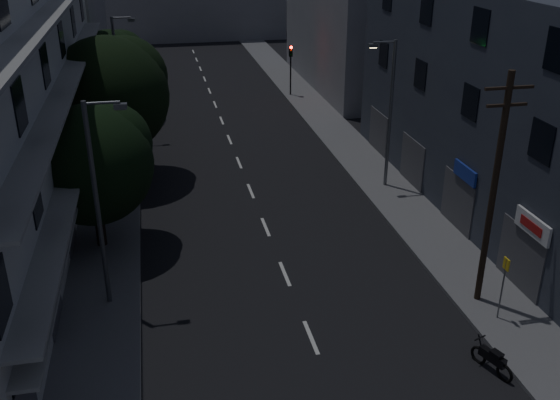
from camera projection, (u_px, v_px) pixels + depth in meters
name	position (u px, v px, depth m)	size (l,w,h in m)	color
ground	(238.00, 160.00, 38.95)	(160.00, 160.00, 0.00)	black
sidewalk_left	(115.00, 168.00, 37.53)	(3.00, 90.00, 0.15)	#565659
sidewalk_right	(353.00, 150.00, 40.30)	(3.00, 90.00, 0.15)	#565659
lane_markings	(225.00, 130.00, 44.52)	(0.15, 60.50, 0.01)	beige
building_right	(523.00, 113.00, 29.08)	(6.19, 28.00, 11.00)	#2E333E
building_far_right	(346.00, 11.00, 53.65)	(6.00, 20.00, 13.00)	slate
tree_near	(93.00, 160.00, 26.92)	(5.31, 5.31, 6.55)	black
tree_mid	(110.00, 91.00, 33.95)	(6.52, 6.52, 8.03)	black
tree_far	(112.00, 64.00, 44.76)	(5.27, 5.27, 6.51)	black
traffic_signal_far_right	(291.00, 60.00, 51.57)	(0.28, 0.37, 4.10)	black
traffic_signal_far_left	(126.00, 65.00, 49.65)	(0.28, 0.37, 4.10)	black
street_lamp_left_near	(99.00, 197.00, 22.51)	(1.51, 0.25, 8.00)	#515458
street_lamp_right	(389.00, 108.00, 33.11)	(1.51, 0.25, 8.00)	slate
street_lamp_left_far	(119.00, 72.00, 40.72)	(1.51, 0.25, 8.00)	#515258
utility_pole	(494.00, 188.00, 22.55)	(1.80, 0.24, 9.00)	black
bus_stop_sign	(504.00, 277.00, 22.59)	(0.06, 0.35, 2.52)	#595B60
motorcycle	(492.00, 360.00, 20.61)	(0.79, 1.67, 1.12)	black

